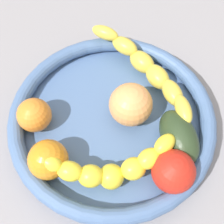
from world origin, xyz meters
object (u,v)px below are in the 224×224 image
object	(u,v)px
orange_front	(34,115)
banana_draped_left	(147,68)
banana_draped_right	(110,168)
peach_blush	(130,104)
avocado_dark	(179,137)
tomato_red	(173,171)
orange_mid_left	(48,160)
fruit_bowl	(112,119)

from	to	relation	value
orange_front	banana_draped_left	bearing A→B (deg)	97.45
banana_draped_left	banana_draped_right	world-z (taller)	same
peach_blush	avocado_dark	world-z (taller)	peach_blush
peach_blush	tomato_red	size ratio (longest dim) A/B	1.11
orange_mid_left	banana_draped_left	bearing A→B (deg)	118.49
orange_front	avocado_dark	size ratio (longest dim) A/B	0.61
banana_draped_left	orange_mid_left	size ratio (longest dim) A/B	4.09
peach_blush	orange_mid_left	bearing A→B (deg)	-71.83
tomato_red	avocado_dark	world-z (taller)	tomato_red
banana_draped_right	orange_front	distance (cm)	15.61
orange_front	orange_mid_left	size ratio (longest dim) A/B	0.93
banana_draped_left	tomato_red	distance (cm)	19.24
orange_mid_left	tomato_red	size ratio (longest dim) A/B	0.94
fruit_bowl	orange_mid_left	bearing A→B (deg)	-67.86
banana_draped_right	orange_front	bearing A→B (deg)	-144.47
peach_blush	orange_front	bearing A→B (deg)	-102.47
banana_draped_right	orange_mid_left	world-z (taller)	orange_mid_left
banana_draped_left	orange_front	distance (cm)	21.37
banana_draped_left	orange_mid_left	world-z (taller)	orange_mid_left
fruit_bowl	tomato_red	world-z (taller)	tomato_red
banana_draped_left	banana_draped_right	size ratio (longest dim) A/B	1.17
orange_front	orange_mid_left	bearing A→B (deg)	3.80
fruit_bowl	orange_front	distance (cm)	13.14
peach_blush	banana_draped_left	bearing A→B (deg)	138.50
banana_draped_right	fruit_bowl	bearing A→B (deg)	159.93
peach_blush	fruit_bowl	bearing A→B (deg)	-87.51
peach_blush	banana_draped_right	bearing A→B (deg)	-35.52
fruit_bowl	tomato_red	xyz separation A→B (cm)	(12.56, 5.37, 2.90)
tomato_red	avocado_dark	bearing A→B (deg)	146.14
orange_front	avocado_dark	bearing A→B (deg)	62.13
banana_draped_right	avocado_dark	distance (cm)	12.15
orange_mid_left	tomato_red	distance (cm)	18.86
orange_front	tomato_red	world-z (taller)	tomato_red
tomato_red	orange_mid_left	bearing A→B (deg)	-114.23
banana_draped_left	orange_front	xyz separation A→B (cm)	(2.77, -21.18, -0.45)
banana_draped_right	orange_mid_left	xyz separation A→B (cm)	(-4.28, -8.51, -0.15)
banana_draped_left	banana_draped_right	bearing A→B (deg)	-38.05
orange_front	avocado_dark	xyz separation A→B (cm)	(11.16, 21.11, -0.11)
fruit_bowl	banana_draped_right	world-z (taller)	banana_draped_right
banana_draped_left	peach_blush	distance (cm)	8.33
peach_blush	tomato_red	xyz separation A→B (cm)	(12.70, 2.10, -0.36)
fruit_bowl	orange_mid_left	distance (cm)	13.06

